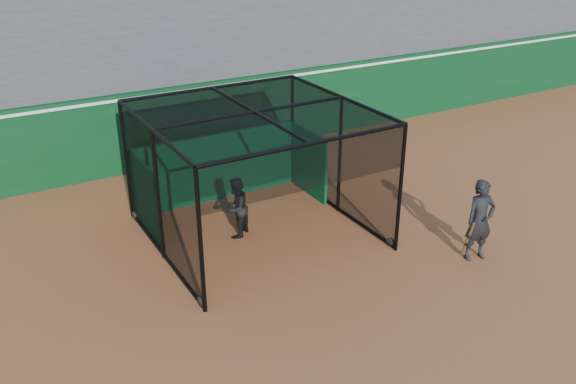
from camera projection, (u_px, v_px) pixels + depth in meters
ground at (304, 293)px, 12.96m from camera, size 120.00×120.00×0.00m
outfield_wall at (163, 125)px, 19.10m from camera, size 50.00×0.50×2.50m
grandstand at (117, 5)px, 20.73m from camera, size 50.00×7.85×8.95m
batting_cage at (256, 175)px, 14.78m from camera, size 5.02×5.00×3.16m
batter at (236, 208)px, 14.95m from camera, size 0.95×0.93×1.54m
on_deck_player at (480, 221)px, 13.88m from camera, size 0.79×0.59×1.97m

